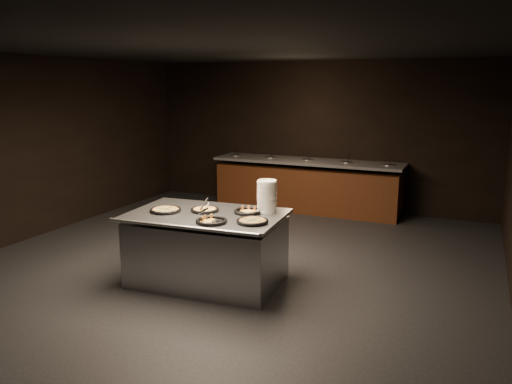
# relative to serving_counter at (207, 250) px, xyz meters

# --- Properties ---
(room) EXTENTS (7.02, 8.02, 2.92)m
(room) POSITION_rel_serving_counter_xyz_m (-0.04, 0.45, 1.02)
(room) COLOR black
(room) RESTS_ON ground
(salad_bar) EXTENTS (3.70, 0.83, 1.18)m
(salad_bar) POSITION_rel_serving_counter_xyz_m (-0.04, 4.01, 0.01)
(salad_bar) COLOR #4F2312
(salad_bar) RESTS_ON ground
(serving_counter) EXTENTS (1.95, 1.33, 0.90)m
(serving_counter) POSITION_rel_serving_counter_xyz_m (0.00, 0.00, 0.00)
(serving_counter) COLOR #A9ABB0
(serving_counter) RESTS_ON ground
(plate_stack) EXTENTS (0.24, 0.24, 0.40)m
(plate_stack) POSITION_rel_serving_counter_xyz_m (0.66, 0.34, 0.67)
(plate_stack) COLOR white
(plate_stack) RESTS_ON serving_counter
(pan_veggie_whole) EXTENTS (0.39, 0.39, 0.04)m
(pan_veggie_whole) POSITION_rel_serving_counter_xyz_m (-0.50, -0.13, 0.49)
(pan_veggie_whole) COLOR black
(pan_veggie_whole) RESTS_ON serving_counter
(pan_cheese_whole) EXTENTS (0.35, 0.35, 0.04)m
(pan_cheese_whole) POSITION_rel_serving_counter_xyz_m (-0.07, 0.08, 0.49)
(pan_cheese_whole) COLOR black
(pan_cheese_whole) RESTS_ON serving_counter
(pan_cheese_slices_a) EXTENTS (0.34, 0.34, 0.04)m
(pan_cheese_slices_a) POSITION_rel_serving_counter_xyz_m (0.46, 0.22, 0.49)
(pan_cheese_slices_a) COLOR black
(pan_cheese_slices_a) RESTS_ON serving_counter
(pan_cheese_slices_b) EXTENTS (0.36, 0.36, 0.04)m
(pan_cheese_slices_b) POSITION_rel_serving_counter_xyz_m (0.27, -0.35, 0.49)
(pan_cheese_slices_b) COLOR black
(pan_cheese_slices_b) RESTS_ON serving_counter
(pan_veggie_slices) EXTENTS (0.37, 0.37, 0.04)m
(pan_veggie_slices) POSITION_rel_serving_counter_xyz_m (0.69, -0.16, 0.49)
(pan_veggie_slices) COLOR black
(pan_veggie_slices) RESTS_ON serving_counter
(server_left) EXTENTS (0.09, 0.31, 0.15)m
(server_left) POSITION_rel_serving_counter_xyz_m (-0.07, 0.11, 0.54)
(server_left) COLOR #A9ABB0
(server_left) RESTS_ON serving_counter
(server_right) EXTENTS (0.32, 0.15, 0.15)m
(server_right) POSITION_rel_serving_counter_xyz_m (0.15, -0.29, 0.54)
(server_right) COLOR #A9ABB0
(server_right) RESTS_ON serving_counter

